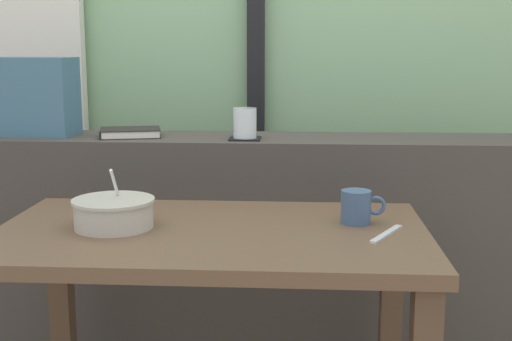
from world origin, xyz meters
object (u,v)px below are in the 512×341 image
(closed_book, at_px, (130,133))
(throw_pillow, at_px, (27,97))
(coaster_square, at_px, (245,139))
(breakfast_table, at_px, (211,278))
(ceramic_mug, at_px, (357,207))
(soup_bowl, at_px, (114,213))
(juice_glass, at_px, (245,124))
(fork_utensil, at_px, (386,234))

(closed_book, xyz_separation_m, throw_pillow, (-0.35, 0.02, 0.12))
(throw_pillow, bearing_deg, coaster_square, -4.70)
(breakfast_table, xyz_separation_m, coaster_square, (0.04, 0.56, 0.28))
(breakfast_table, relative_size, ceramic_mug, 9.42)
(coaster_square, bearing_deg, soup_bowl, -116.61)
(juice_glass, xyz_separation_m, throw_pillow, (-0.73, 0.06, 0.08))
(closed_book, relative_size, soup_bowl, 1.11)
(juice_glass, distance_m, fork_utensil, 0.73)
(coaster_square, height_order, juice_glass, juice_glass)
(juice_glass, distance_m, soup_bowl, 0.65)
(breakfast_table, relative_size, fork_utensil, 6.26)
(breakfast_table, distance_m, ceramic_mug, 0.41)
(breakfast_table, bearing_deg, throw_pillow, 138.30)
(juice_glass, relative_size, ceramic_mug, 0.85)
(coaster_square, xyz_separation_m, fork_utensil, (0.39, -0.59, -0.15))
(closed_book, bearing_deg, throw_pillow, 176.83)
(coaster_square, xyz_separation_m, throw_pillow, (-0.73, 0.06, 0.13))
(soup_bowl, height_order, ceramic_mug, soup_bowl)
(fork_utensil, bearing_deg, closed_book, 169.07)
(soup_bowl, relative_size, ceramic_mug, 1.80)
(breakfast_table, bearing_deg, soup_bowl, -179.76)
(ceramic_mug, bearing_deg, soup_bowl, -172.39)
(closed_book, distance_m, throw_pillow, 0.37)
(closed_book, bearing_deg, juice_glass, -6.07)
(fork_utensil, relative_size, ceramic_mug, 1.50)
(juice_glass, height_order, soup_bowl, juice_glass)
(coaster_square, height_order, soup_bowl, soup_bowl)
(throw_pillow, xyz_separation_m, ceramic_mug, (1.06, -0.54, -0.23))
(juice_glass, xyz_separation_m, soup_bowl, (-0.28, -0.56, -0.16))
(fork_utensil, height_order, ceramic_mug, ceramic_mug)
(breakfast_table, height_order, fork_utensil, fork_utensil)
(closed_book, height_order, ceramic_mug, closed_book)
(closed_book, distance_m, fork_utensil, 1.01)
(closed_book, height_order, throw_pillow, throw_pillow)
(throw_pillow, height_order, soup_bowl, throw_pillow)
(breakfast_table, height_order, throw_pillow, throw_pillow)
(fork_utensil, bearing_deg, ceramic_mug, 148.54)
(juice_glass, distance_m, ceramic_mug, 0.60)
(coaster_square, relative_size, soup_bowl, 0.49)
(soup_bowl, relative_size, fork_utensil, 1.20)
(soup_bowl, xyz_separation_m, fork_utensil, (0.67, -0.03, -0.03))
(fork_utensil, bearing_deg, breakfast_table, -155.48)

